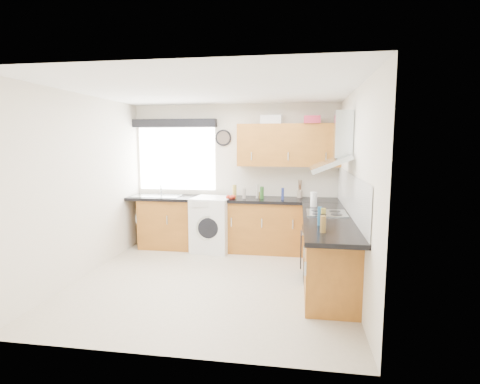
% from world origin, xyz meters
% --- Properties ---
extents(ground_plane, '(3.60, 3.60, 0.00)m').
position_xyz_m(ground_plane, '(0.00, 0.00, 0.00)').
color(ground_plane, beige).
extents(ceiling, '(3.60, 3.60, 0.02)m').
position_xyz_m(ceiling, '(0.00, 0.00, 2.50)').
color(ceiling, white).
rests_on(ceiling, wall_back).
extents(wall_back, '(3.60, 0.02, 2.50)m').
position_xyz_m(wall_back, '(0.00, 1.80, 1.25)').
color(wall_back, silver).
rests_on(wall_back, ground_plane).
extents(wall_front, '(3.60, 0.02, 2.50)m').
position_xyz_m(wall_front, '(0.00, -1.80, 1.25)').
color(wall_front, silver).
rests_on(wall_front, ground_plane).
extents(wall_left, '(0.02, 3.60, 2.50)m').
position_xyz_m(wall_left, '(-1.80, 0.00, 1.25)').
color(wall_left, silver).
rests_on(wall_left, ground_plane).
extents(wall_right, '(0.02, 3.60, 2.50)m').
position_xyz_m(wall_right, '(1.80, 0.00, 1.25)').
color(wall_right, silver).
rests_on(wall_right, ground_plane).
extents(window, '(1.40, 0.02, 1.10)m').
position_xyz_m(window, '(-1.05, 1.79, 1.55)').
color(window, white).
rests_on(window, wall_back).
extents(window_blind, '(1.50, 0.18, 0.14)m').
position_xyz_m(window_blind, '(-1.05, 1.70, 2.18)').
color(window_blind, black).
rests_on(window_blind, wall_back).
extents(splashback, '(0.01, 3.00, 0.54)m').
position_xyz_m(splashback, '(1.79, 0.30, 1.18)').
color(splashback, white).
rests_on(splashback, wall_right).
extents(base_cab_back, '(3.00, 0.58, 0.86)m').
position_xyz_m(base_cab_back, '(-0.10, 1.51, 0.43)').
color(base_cab_back, brown).
rests_on(base_cab_back, ground_plane).
extents(base_cab_corner, '(0.60, 0.60, 0.86)m').
position_xyz_m(base_cab_corner, '(1.50, 1.50, 0.43)').
color(base_cab_corner, brown).
rests_on(base_cab_corner, ground_plane).
extents(base_cab_right, '(0.58, 2.10, 0.86)m').
position_xyz_m(base_cab_right, '(1.51, 0.15, 0.43)').
color(base_cab_right, brown).
rests_on(base_cab_right, ground_plane).
extents(worktop_back, '(3.60, 0.62, 0.05)m').
position_xyz_m(worktop_back, '(0.00, 1.50, 0.89)').
color(worktop_back, black).
rests_on(worktop_back, base_cab_back).
extents(worktop_right, '(0.62, 2.42, 0.05)m').
position_xyz_m(worktop_right, '(1.50, 0.00, 0.89)').
color(worktop_right, black).
rests_on(worktop_right, base_cab_right).
extents(sink, '(0.84, 0.46, 0.10)m').
position_xyz_m(sink, '(-1.33, 1.50, 0.95)').
color(sink, '#B1BEC5').
rests_on(sink, worktop_back).
extents(oven, '(0.56, 0.58, 0.85)m').
position_xyz_m(oven, '(1.50, 0.30, 0.42)').
color(oven, black).
rests_on(oven, ground_plane).
extents(hob_plate, '(0.52, 0.52, 0.01)m').
position_xyz_m(hob_plate, '(1.50, 0.30, 0.92)').
color(hob_plate, '#B1BEC5').
rests_on(hob_plate, worktop_right).
extents(extractor_hood, '(0.52, 0.78, 0.66)m').
position_xyz_m(extractor_hood, '(1.60, 0.30, 1.77)').
color(extractor_hood, '#B1BEC5').
rests_on(extractor_hood, wall_right).
extents(upper_cabinets, '(1.70, 0.35, 0.70)m').
position_xyz_m(upper_cabinets, '(0.95, 1.62, 1.80)').
color(upper_cabinets, brown).
rests_on(upper_cabinets, wall_back).
extents(washing_machine, '(0.69, 0.68, 0.92)m').
position_xyz_m(washing_machine, '(-0.31, 1.40, 0.46)').
color(washing_machine, white).
rests_on(washing_machine, ground_plane).
extents(wall_clock, '(0.28, 0.04, 0.28)m').
position_xyz_m(wall_clock, '(-0.19, 1.76, 1.92)').
color(wall_clock, black).
rests_on(wall_clock, wall_back).
extents(casserole, '(0.36, 0.27, 0.15)m').
position_xyz_m(casserole, '(0.65, 1.72, 2.22)').
color(casserole, white).
rests_on(casserole, upper_cabinets).
extents(storage_box, '(0.26, 0.22, 0.12)m').
position_xyz_m(storage_box, '(1.32, 1.52, 2.21)').
color(storage_box, '#A4263A').
rests_on(storage_box, upper_cabinets).
extents(utensil_pot, '(0.11, 0.11, 0.13)m').
position_xyz_m(utensil_pot, '(1.15, 1.70, 0.97)').
color(utensil_pot, gray).
rests_on(utensil_pot, worktop_back).
extents(kitchen_roll, '(0.11, 0.11, 0.21)m').
position_xyz_m(kitchen_roll, '(1.35, 0.82, 1.02)').
color(kitchen_roll, white).
rests_on(kitchen_roll, worktop_right).
extents(tomato_cluster, '(0.16, 0.16, 0.07)m').
position_xyz_m(tomato_cluster, '(0.01, 1.35, 0.94)').
color(tomato_cluster, '#9E2010').
rests_on(tomato_cluster, worktop_back).
extents(jar_0, '(0.04, 0.04, 0.24)m').
position_xyz_m(jar_0, '(0.44, 1.51, 1.03)').
color(jar_0, '#9D9286').
rests_on(jar_0, worktop_back).
extents(jar_1, '(0.05, 0.05, 0.19)m').
position_xyz_m(jar_1, '(0.87, 1.41, 1.01)').
color(jar_1, navy).
rests_on(jar_1, worktop_back).
extents(jar_2, '(0.07, 0.07, 0.23)m').
position_xyz_m(jar_2, '(0.07, 1.42, 1.02)').
color(jar_2, olive).
rests_on(jar_2, worktop_back).
extents(jar_3, '(0.07, 0.07, 0.20)m').
position_xyz_m(jar_3, '(0.52, 1.48, 1.01)').
color(jar_3, '#25501C').
rests_on(jar_3, worktop_back).
extents(jar_4, '(0.06, 0.06, 0.17)m').
position_xyz_m(jar_4, '(0.23, 1.44, 0.99)').
color(jar_4, gray).
rests_on(jar_4, worktop_back).
extents(jar_5, '(0.04, 0.04, 0.10)m').
position_xyz_m(jar_5, '(0.49, 1.52, 0.96)').
color(jar_5, brown).
rests_on(jar_5, worktop_back).
extents(bottle_0, '(0.05, 0.05, 0.23)m').
position_xyz_m(bottle_0, '(1.40, -0.61, 1.02)').
color(bottle_0, olive).
rests_on(bottle_0, worktop_right).
extents(bottle_1, '(0.05, 0.05, 0.21)m').
position_xyz_m(bottle_1, '(1.37, -0.43, 1.02)').
color(bottle_1, navy).
rests_on(bottle_1, worktop_right).
extents(bottle_2, '(0.06, 0.06, 0.18)m').
position_xyz_m(bottle_2, '(1.39, -0.77, 1.00)').
color(bottle_2, olive).
rests_on(bottle_2, worktop_right).
extents(bottle_3, '(0.06, 0.06, 0.17)m').
position_xyz_m(bottle_3, '(1.40, -0.66, 1.00)').
color(bottle_3, black).
rests_on(bottle_3, worktop_right).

